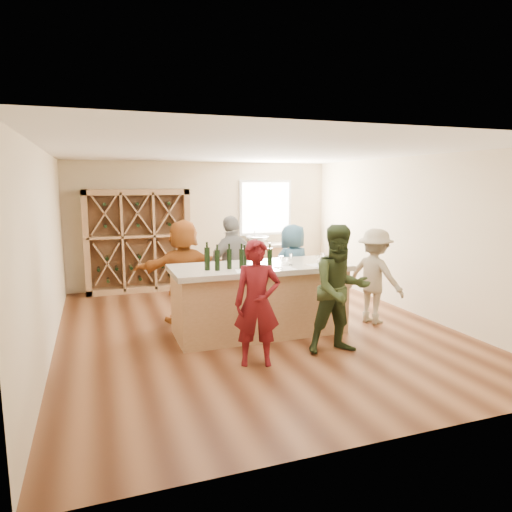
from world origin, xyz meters
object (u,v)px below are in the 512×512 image
object	(u,v)px
sink	(257,240)
person_far_left	(184,271)
wine_bottle_b	(217,260)
wine_bottle_d	(242,259)
wine_rack	(138,241)
wine_bottle_f	(270,258)
wine_bottle_a	(207,259)
wine_bottle_e	(245,259)
person_far_right	(293,268)
person_near_left	(257,303)
person_near_right	(340,290)
person_far_mid	(233,267)
tasting_counter_base	(260,302)
wine_bottle_c	(229,259)
person_server	(375,276)

from	to	relation	value
sink	person_far_left	xyz separation A→B (m)	(-2.18, -2.41, -0.14)
wine_bottle_b	wine_bottle_d	distance (m)	0.38
wine_rack	wine_bottle_f	xyz separation A→B (m)	(1.55, -3.81, 0.13)
wine_bottle_a	wine_bottle_e	bearing A→B (deg)	-0.44
person_far_right	person_near_left	bearing A→B (deg)	40.14
wine_bottle_a	person_near_right	world-z (taller)	person_near_right
person_far_mid	wine_bottle_f	xyz separation A→B (m)	(0.20, -1.25, 0.34)
tasting_counter_base	wine_bottle_f	size ratio (longest dim) A/B	8.67
tasting_counter_base	person_near_left	world-z (taller)	person_near_left
wine_bottle_b	person_near_left	bearing A→B (deg)	-74.87
wine_bottle_e	person_far_right	bearing A→B (deg)	40.85
wine_bottle_b	sink	bearing A→B (deg)	62.20
tasting_counter_base	person_far_left	bearing A→B (deg)	133.88
person_far_mid	wine_bottle_a	bearing A→B (deg)	35.70
wine_bottle_b	person_far_mid	world-z (taller)	person_far_mid
wine_bottle_b	person_near_right	bearing A→B (deg)	-32.52
wine_bottle_d	person_far_mid	xyz separation A→B (m)	(0.19, 1.13, -0.34)
wine_bottle_c	wine_bottle_d	world-z (taller)	same
person_near_right	person_near_left	bearing A→B (deg)	-174.67
person_far_mid	person_near_left	bearing A→B (deg)	60.43
wine_bottle_e	person_server	size ratio (longest dim) A/B	0.17
wine_rack	sink	world-z (taller)	wine_rack
person_near_right	wine_bottle_f	distance (m)	1.15
wine_bottle_c	wine_bottle_e	xyz separation A→B (m)	(0.24, 0.01, -0.01)
wine_bottle_f	person_far_left	bearing A→B (deg)	128.02
wine_bottle_c	person_near_left	bearing A→B (deg)	-86.40
wine_bottle_b	person_far_mid	xyz separation A→B (m)	(0.57, 1.15, -0.34)
wine_bottle_b	person_far_left	bearing A→B (deg)	102.07
wine_rack	person_near_left	world-z (taller)	wine_rack
wine_bottle_c	wine_bottle_f	distance (m)	0.60
person_far_right	tasting_counter_base	bearing A→B (deg)	28.62
wine_rack	wine_bottle_a	size ratio (longest dim) A/B	6.61
tasting_counter_base	wine_bottle_a	bearing A→B (deg)	-171.11
wine_bottle_a	wine_bottle_b	world-z (taller)	wine_bottle_a
sink	wine_bottle_c	xyz separation A→B (m)	(-1.72, -3.58, 0.21)
sink	person_far_left	world-z (taller)	person_far_left
tasting_counter_base	wine_bottle_d	size ratio (longest dim) A/B	8.81
wine_bottle_b	wine_bottle_d	bearing A→B (deg)	3.54
tasting_counter_base	wine_bottle_d	bearing A→B (deg)	-152.53
person_near_right	person_far_left	world-z (taller)	person_near_right
tasting_counter_base	wine_bottle_f	bearing A→B (deg)	-80.54
tasting_counter_base	wine_bottle_a	size ratio (longest dim) A/B	7.81
tasting_counter_base	wine_bottle_f	world-z (taller)	wine_bottle_f
person_near_right	person_far_right	distance (m)	2.14
wine_bottle_a	person_near_right	size ratio (longest dim) A/B	0.19
wine_bottle_c	wine_bottle_e	distance (m)	0.24
person_near_left	wine_bottle_f	size ratio (longest dim) A/B	5.43
wine_bottle_a	wine_bottle_f	bearing A→B (deg)	-10.37
person_server	wine_bottle_f	bearing A→B (deg)	70.24
person_server	person_far_left	size ratio (longest dim) A/B	0.91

